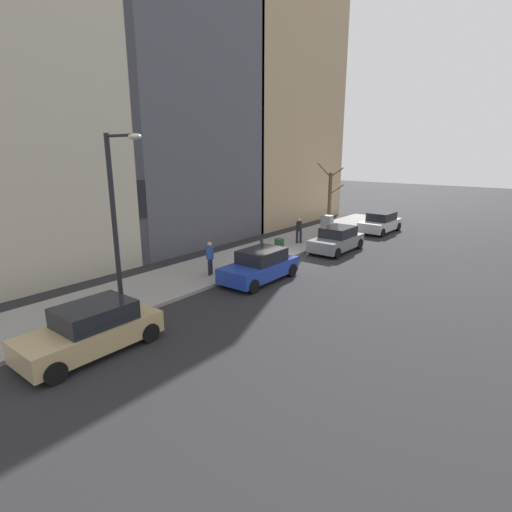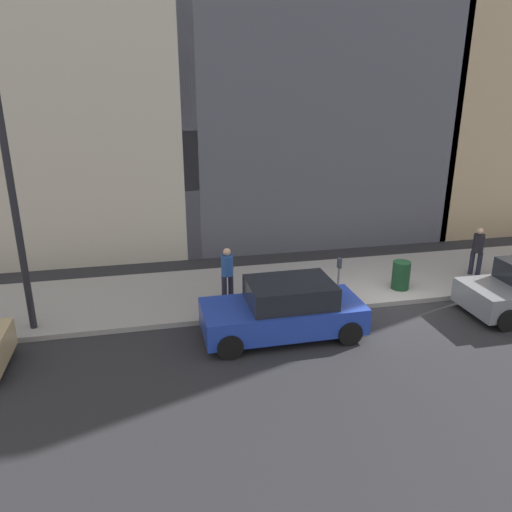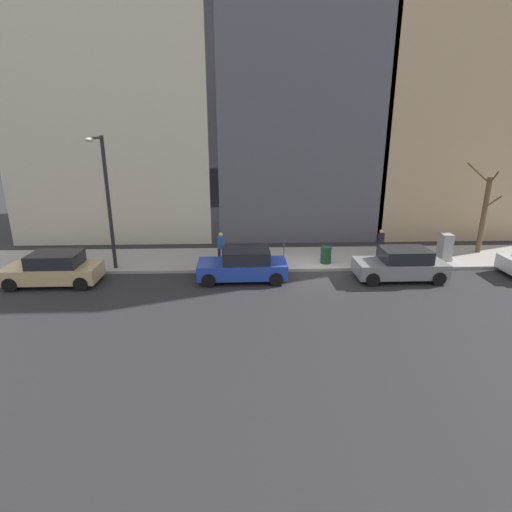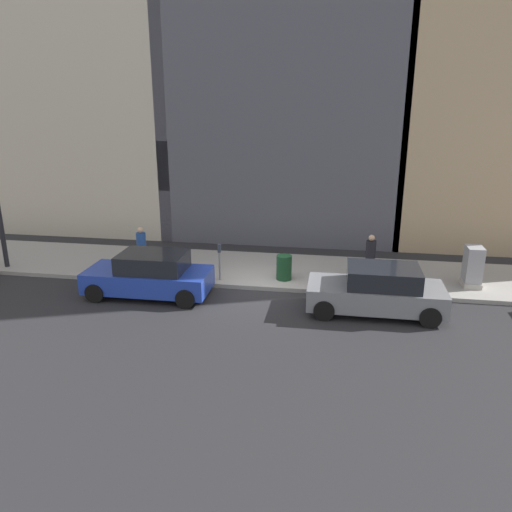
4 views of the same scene
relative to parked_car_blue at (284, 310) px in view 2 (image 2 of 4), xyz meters
name	(u,v)px [view 2 (image 2 of 4)]	position (x,y,z in m)	size (l,w,h in m)	color
ground_plane	(391,306)	(1.04, -3.65, -0.74)	(120.00, 120.00, 0.00)	#232326
sidewalk	(364,280)	(3.04, -3.65, -0.66)	(4.00, 36.00, 0.15)	gray
parked_car_blue	(284,310)	(0.00, 0.00, 0.00)	(1.95, 4.21, 1.52)	#1E389E
parking_meter	(339,275)	(1.49, -2.09, 0.24)	(0.14, 0.10, 1.35)	slate
streetlamp	(8,187)	(1.32, 6.53, 3.28)	(1.97, 0.32, 6.50)	black
trash_bin	(401,275)	(1.94, -4.38, -0.14)	(0.56, 0.56, 0.90)	#14381E
pedestrian_near_meter	(478,249)	(2.51, -7.45, 0.35)	(0.36, 0.36, 1.66)	#1E1E2D
pedestrian_midblock	(227,272)	(2.20, 1.15, 0.35)	(0.36, 0.38, 1.66)	#1E1E2D
office_tower_left	(507,4)	(12.81, -14.93, 9.33)	(12.54, 12.54, 20.14)	tan
office_tower_right	(24,29)	(12.98, 7.85, 7.78)	(12.87, 12.87, 17.03)	#BCB29E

